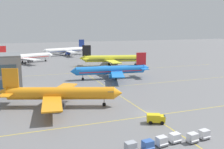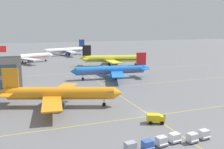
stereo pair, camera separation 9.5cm
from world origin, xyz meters
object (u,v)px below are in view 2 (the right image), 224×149
baggage_cart_row_rightmost (204,134)px  baggage_cart_row_leftmost (130,147)px  airliner_third_row (112,59)px  airliner_far_right_stand (66,50)px  airliner_second_row (112,70)px  service_truck_red_van (156,118)px  baggage_cart_row_middle (161,141)px  baggage_cart_row_fifth (192,138)px  airliner_front_gate (59,93)px  baggage_cart_row_fourth (175,138)px  baggage_cart_row_second (148,145)px  airliner_far_left_stand (26,57)px

baggage_cart_row_rightmost → baggage_cart_row_leftmost: bearing=179.3°
airliner_third_row → airliner_far_right_stand: 60.81m
airliner_second_row → airliner_third_row: 35.98m
service_truck_red_van → baggage_cart_row_middle: bearing=-115.0°
baggage_cart_row_leftmost → baggage_cart_row_fifth: bearing=-3.2°
airliner_front_gate → baggage_cart_row_rightmost: (22.81, -31.16, -2.62)m
baggage_cart_row_leftmost → baggage_cart_row_fifth: same height
baggage_cart_row_fourth → baggage_cart_row_rightmost: bearing=-5.9°
baggage_cart_row_leftmost → baggage_cart_row_second: size_ratio=1.00×
airliner_second_row → service_truck_red_van: (-8.57, -51.15, -2.45)m
airliner_second_row → airliner_third_row: size_ratio=0.94×
airliner_far_right_stand → baggage_cart_row_fourth: (-8.61, -153.86, -2.89)m
baggage_cart_row_second → baggage_cart_row_fourth: size_ratio=1.00×
airliner_far_left_stand → airliner_third_row: bearing=-32.0°
airliner_far_left_stand → baggage_cart_row_second: size_ratio=11.98×
airliner_far_left_stand → baggage_cart_row_middle: size_ratio=11.98×
baggage_cart_row_middle → baggage_cart_row_second: bearing=-170.5°
airliner_far_right_stand → service_truck_red_van: airliner_far_right_stand is taller
airliner_far_left_stand → baggage_cart_row_rightmost: size_ratio=11.98×
airliner_second_row → baggage_cart_row_rightmost: size_ratio=12.08×
airliner_far_left_stand → baggage_cart_row_leftmost: size_ratio=11.98×
baggage_cart_row_middle → baggage_cart_row_leftmost: bearing=-179.5°
baggage_cart_row_middle → baggage_cart_row_fifth: (6.28, -0.75, 0.00)m
airliner_far_left_stand → baggage_cart_row_fourth: bearing=-80.3°
airliner_third_row → baggage_cart_row_leftmost: (-32.75, -95.31, -2.90)m
airliner_front_gate → airliner_far_right_stand: (25.14, 123.34, 0.27)m
airliner_far_right_stand → baggage_cart_row_leftmost: airliner_far_right_stand is taller
airliner_far_right_stand → baggage_cart_row_middle: (-11.75, -154.25, -2.89)m
baggage_cart_row_second → baggage_cart_row_fifth: bearing=-1.4°
baggage_cart_row_rightmost → baggage_cart_row_fifth: bearing=-170.9°
airliner_far_left_stand → airliner_far_right_stand: size_ratio=0.94×
baggage_cart_row_middle → airliner_far_left_stand: bearing=98.3°
baggage_cart_row_second → baggage_cart_row_rightmost: 12.56m
airliner_third_row → baggage_cart_row_second: bearing=-107.2°
service_truck_red_van → baggage_cart_row_fourth: bearing=-99.9°
baggage_cart_row_middle → airliner_second_row: bearing=77.7°
baggage_cart_row_leftmost → airliner_far_right_stand: bearing=83.3°
baggage_cart_row_rightmost → airliner_second_row: bearing=86.2°
airliner_third_row → baggage_cart_row_middle: 98.90m
airliner_second_row → baggage_cart_row_fifth: airliner_second_row is taller
airliner_second_row → airliner_third_row: airliner_third_row is taller
airliner_second_row → service_truck_red_van: bearing=-99.5°
airliner_third_row → airliner_far_right_stand: bearing=104.0°
airliner_front_gate → baggage_cart_row_rightmost: 38.70m
airliner_front_gate → airliner_second_row: bearing=48.9°
airliner_far_right_stand → baggage_cart_row_rightmost: (-2.33, -154.50, -2.89)m
airliner_front_gate → airliner_second_row: 40.86m
airliner_far_left_stand → baggage_cart_row_rightmost: airliner_far_left_stand is taller
airliner_far_right_stand → baggage_cart_row_fourth: airliner_far_right_stand is taller
service_truck_red_van → baggage_cart_row_leftmost: size_ratio=1.59×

